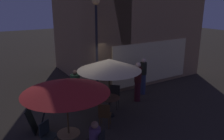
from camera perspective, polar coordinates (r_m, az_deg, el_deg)
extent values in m
plane|color=#2E2720|center=(9.59, -5.01, -9.79)|extent=(60.00, 60.00, 0.00)
cube|color=#9D7852|center=(12.60, 8.75, 14.82)|extent=(6.87, 1.77, 7.81)
cube|color=#9D7852|center=(13.01, -6.58, 14.95)|extent=(1.77, 6.03, 7.81)
cube|color=beige|center=(12.06, 9.79, 1.93)|extent=(4.81, 0.08, 2.10)
cylinder|color=black|center=(9.37, -3.75, 3.24)|extent=(0.10, 0.10, 4.19)
sphere|color=#FCC87C|center=(9.12, -4.02, 16.78)|extent=(0.33, 0.33, 0.33)
cube|color=black|center=(8.22, -16.78, -11.75)|extent=(0.48, 0.61, 0.87)
cube|color=black|center=(8.28, -19.29, -11.75)|extent=(0.48, 0.61, 0.87)
cylinder|color=olive|center=(6.74, -10.68, -15.14)|extent=(0.64, 0.64, 0.03)
cylinder|color=black|center=(9.10, -0.64, -11.16)|extent=(0.40, 0.40, 0.03)
cylinder|color=black|center=(8.94, -0.65, -9.16)|extent=(0.06, 0.06, 0.73)
cylinder|color=#4D3023|center=(8.78, -0.66, -6.92)|extent=(0.80, 0.80, 0.03)
cylinder|color=#4A371E|center=(6.55, -10.87, -12.21)|extent=(0.05, 0.05, 2.26)
cone|color=maroon|center=(6.13, -11.37, -3.97)|extent=(2.34, 2.34, 0.35)
cylinder|color=black|center=(9.09, -0.64, -11.08)|extent=(0.36, 0.36, 0.06)
cylinder|color=#473C1C|center=(8.64, -0.67, -4.71)|extent=(0.05, 0.05, 2.22)
cone|color=beige|center=(8.34, -0.69, 1.37)|extent=(2.36, 2.36, 0.42)
cylinder|color=black|center=(7.58, -15.24, -16.17)|extent=(0.03, 0.03, 0.45)
cube|color=black|center=(7.25, -15.19, -15.50)|extent=(0.56, 0.56, 0.04)
cube|color=black|center=(7.25, -16.47, -13.61)|extent=(0.36, 0.26, 0.41)
cylinder|color=#4F3318|center=(8.48, -2.57, -11.83)|extent=(0.03, 0.03, 0.43)
cylinder|color=#4F3318|center=(8.43, -0.38, -12.03)|extent=(0.03, 0.03, 0.43)
cylinder|color=#4F3318|center=(8.21, -3.08, -12.88)|extent=(0.03, 0.03, 0.43)
cylinder|color=#4F3318|center=(8.15, -0.81, -13.09)|extent=(0.03, 0.03, 0.43)
cube|color=#4F3318|center=(8.21, -1.72, -11.04)|extent=(0.57, 0.57, 0.04)
cube|color=#4F3318|center=(7.94, -2.01, -10.07)|extent=(0.33, 0.30, 0.45)
cylinder|color=black|center=(9.42, 1.19, -8.65)|extent=(0.03, 0.03, 0.47)
cylinder|color=black|center=(9.50, -0.78, -8.44)|extent=(0.03, 0.03, 0.47)
cylinder|color=black|center=(9.72, 1.65, -7.84)|extent=(0.03, 0.03, 0.47)
cylinder|color=black|center=(9.79, -0.26, -7.64)|extent=(0.03, 0.03, 0.47)
cube|color=black|center=(9.50, 0.45, -6.76)|extent=(0.59, 0.59, 0.03)
cube|color=black|center=(9.58, 0.73, -5.01)|extent=(0.32, 0.33, 0.45)
cylinder|color=#553B5F|center=(6.42, -4.24, -16.26)|extent=(0.31, 0.31, 0.57)
sphere|color=#926851|center=(6.22, -4.31, -13.38)|extent=(0.20, 0.20, 0.20)
cylinder|color=#2B324C|center=(11.04, 7.65, -3.48)|extent=(0.26, 0.26, 0.98)
cylinder|color=black|center=(10.80, 7.80, 0.39)|extent=(0.30, 0.30, 0.57)
sphere|color=beige|center=(10.70, 7.88, 2.33)|extent=(0.21, 0.21, 0.21)
cylinder|color=#43141C|center=(10.26, 6.30, -5.31)|extent=(0.26, 0.26, 0.89)
cylinder|color=#461716|center=(9.99, 6.44, -1.17)|extent=(0.31, 0.31, 0.67)
sphere|color=beige|center=(9.87, 6.53, 1.24)|extent=(0.22, 0.22, 0.22)
cylinder|color=black|center=(9.52, -8.88, -7.25)|extent=(0.32, 0.32, 0.87)
cylinder|color=#2D4C2D|center=(9.24, -9.09, -2.98)|extent=(0.38, 0.38, 0.63)
sphere|color=brown|center=(9.12, -9.20, -0.60)|extent=(0.19, 0.19, 0.19)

